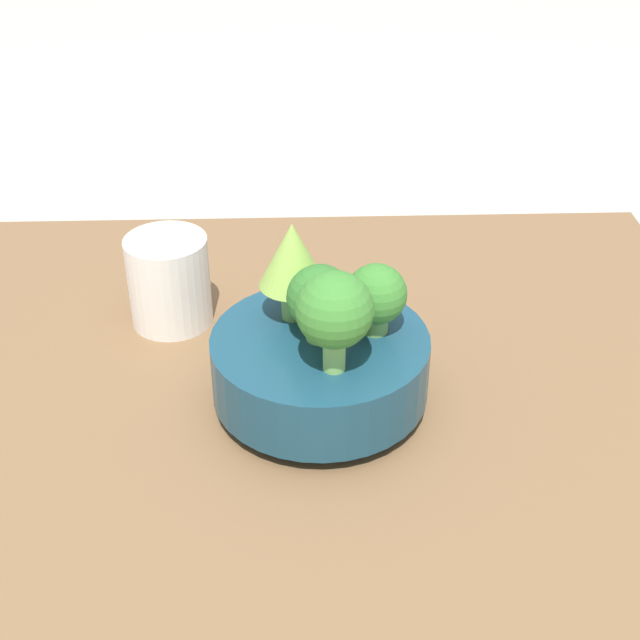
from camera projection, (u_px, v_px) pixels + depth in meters
The scene contains 9 objects.
ground_plane at pixel (311, 436), 0.87m from camera, with size 6.00×6.00×0.00m, color #ADA89E.
table at pixel (311, 422), 0.86m from camera, with size 0.89×0.81×0.04m.
bowl at pixel (320, 366), 0.84m from camera, with size 0.20×0.20×0.08m.
broccoli_floret_left at pixel (376, 296), 0.81m from camera, with size 0.06×0.06×0.07m.
broccoli_floret_center at pixel (320, 300), 0.80m from camera, with size 0.06×0.06×0.07m.
romanesco_piece_near at pixel (292, 258), 0.81m from camera, with size 0.06×0.06×0.10m.
broccoli_floret_back at pixel (335, 312), 0.75m from camera, with size 0.07×0.07×0.09m.
cup at pixel (169, 281), 0.96m from camera, with size 0.09×0.09×0.10m.
fork at pixel (325, 306), 1.00m from camera, with size 0.19×0.07×0.01m.
Camera 1 is at (0.01, 0.67, 0.57)m, focal length 50.00 mm.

